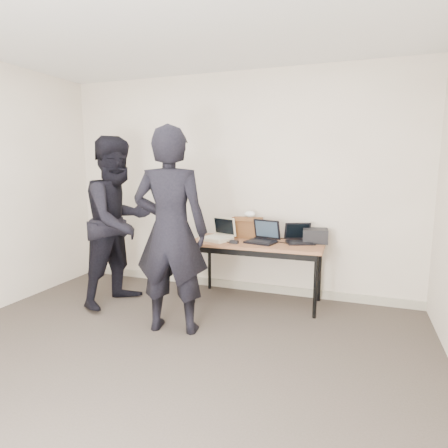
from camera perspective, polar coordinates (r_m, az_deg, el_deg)
The scene contains 13 objects.
room at distance 2.66m, azimuth -13.77°, elevation 3.43°, with size 4.60×4.60×2.80m.
desk at distance 4.31m, azimuth 5.03°, elevation -3.50°, with size 1.51×0.67×0.72m.
laptop_beige at distance 4.38m, azimuth -0.87°, elevation -1.77°, with size 0.40×0.40×0.26m.
laptop_center at distance 4.28m, azimuth 5.95°, elevation -2.02°, with size 0.38×0.38×0.25m.
laptop_right at distance 4.32m, azimuth 11.37°, elevation -2.15°, with size 0.38×0.37×0.22m.
leather_satchel at distance 4.54m, azimuth 3.60°, elevation -0.45°, with size 0.38×0.23×0.25m.
tissue at distance 4.51m, azimuth 3.99°, elevation 1.50°, with size 0.13×0.10×0.08m, color white.
equipment_box at distance 4.36m, azimuth 13.74°, elevation -1.74°, with size 0.27×0.23×0.16m, color black.
power_brick at distance 4.20m, azimuth 1.55°, elevation -2.75°, with size 0.09×0.06×0.03m, color black.
cables at distance 4.31m, azimuth 6.41°, elevation -2.67°, with size 1.14×0.46×0.01m.
person_typist at distance 3.55m, azimuth -8.12°, elevation -1.13°, with size 0.71×0.47×1.95m, color black.
person_observer at distance 4.41m, azimuth -15.70°, elevation 0.34°, with size 0.93×0.72×1.91m, color black.
baseboard at distance 4.93m, azimuth 1.38°, elevation -9.20°, with size 4.50×0.03×0.10m, color #ACA58E.
Camera 1 is at (1.46, -2.21, 1.60)m, focal length 30.00 mm.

